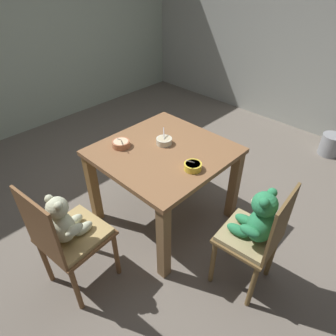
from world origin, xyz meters
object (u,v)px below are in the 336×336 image
teddy_chair_near_front (66,230)px  porridge_bowl_cream_center (164,141)px  metal_pail (331,145)px  teddy_chair_near_right (257,228)px  porridge_bowl_yellow_near_right (193,166)px  dining_table (164,163)px  porridge_bowl_terracotta_near_left (121,144)px

teddy_chair_near_front → porridge_bowl_cream_center: bearing=-1.0°
metal_pail → teddy_chair_near_right: bearing=-84.8°
porridge_bowl_yellow_near_right → porridge_bowl_cream_center: 0.41m
teddy_chair_near_right → porridge_bowl_cream_center: (-0.97, 0.13, 0.19)m
dining_table → porridge_bowl_yellow_near_right: bearing=-6.6°
porridge_bowl_yellow_near_right → porridge_bowl_cream_center: (-0.40, 0.11, 0.00)m
teddy_chair_near_right → porridge_bowl_terracotta_near_left: teddy_chair_near_right is taller
teddy_chair_near_front → porridge_bowl_cream_center: 1.02m
porridge_bowl_terracotta_near_left → porridge_bowl_cream_center: size_ratio=1.12×
dining_table → porridge_bowl_terracotta_near_left: size_ratio=6.83×
dining_table → porridge_bowl_cream_center: porridge_bowl_cream_center is taller
porridge_bowl_cream_center → dining_table: bearing=-48.0°
teddy_chair_near_front → teddy_chair_near_right: teddy_chair_near_front is taller
teddy_chair_near_front → porridge_bowl_yellow_near_right: bearing=-25.2°
metal_pail → dining_table: bearing=-108.2°
porridge_bowl_cream_center → metal_pail: bearing=69.8°
porridge_bowl_terracotta_near_left → porridge_bowl_cream_center: 0.35m
porridge_bowl_cream_center → porridge_bowl_terracotta_near_left: bearing=-129.3°
teddy_chair_near_right → porridge_bowl_terracotta_near_left: size_ratio=6.32×
teddy_chair_near_front → metal_pail: (0.69, 3.07, -0.43)m
dining_table → metal_pail: (0.71, 2.15, -0.48)m
porridge_bowl_terracotta_near_left → porridge_bowl_cream_center: bearing=50.7°
dining_table → porridge_bowl_yellow_near_right: size_ratio=7.07×
teddy_chair_near_front → teddy_chair_near_right: (0.89, 0.86, 0.02)m
teddy_chair_near_front → porridge_bowl_terracotta_near_left: size_ratio=6.49×
porridge_bowl_yellow_near_right → porridge_bowl_terracotta_near_left: (-0.62, -0.16, -0.00)m
porridge_bowl_yellow_near_right → porridge_bowl_terracotta_near_left: 0.64m
porridge_bowl_cream_center → metal_pail: porridge_bowl_cream_center is taller
dining_table → porridge_bowl_terracotta_near_left: (-0.28, -0.20, 0.16)m
teddy_chair_near_right → teddy_chair_near_front: bearing=38.9°
dining_table → teddy_chair_near_right: size_ratio=1.08×
teddy_chair_near_right → porridge_bowl_cream_center: 0.99m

